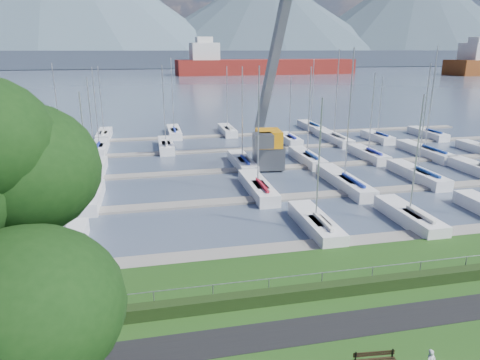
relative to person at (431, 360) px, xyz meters
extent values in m
cube|color=black|center=(-3.99, 3.69, -0.61)|extent=(160.00, 2.00, 0.04)
cube|color=#485469|center=(-3.99, 266.69, -1.02)|extent=(800.00, 540.00, 0.20)
cube|color=black|center=(-3.99, 6.29, -0.27)|extent=(80.00, 0.70, 0.70)
cylinder|color=gray|center=(-3.99, 6.69, 0.58)|extent=(80.00, 0.04, 0.04)
cube|color=#3B4556|center=(-3.99, 336.69, 5.38)|extent=(900.00, 80.00, 12.00)
cone|color=#40515E|center=(106.01, 416.69, 41.88)|extent=(300.00, 300.00, 85.00)
cone|color=#3D4D5A|center=(276.01, 426.69, 49.38)|extent=(320.00, 320.00, 100.00)
cube|color=gray|center=(-3.99, 12.69, -0.84)|extent=(90.00, 1.60, 0.25)
cube|color=slate|center=(-3.99, 22.69, -0.84)|extent=(90.00, 1.60, 0.25)
cube|color=slate|center=(-3.99, 32.69, -0.84)|extent=(90.00, 1.60, 0.25)
cube|color=slate|center=(-3.99, 42.69, -0.84)|extent=(90.00, 1.60, 0.25)
cube|color=slate|center=(-3.99, 52.69, -0.84)|extent=(90.00, 1.60, 0.25)
cube|color=black|center=(-2.91, 0.85, 0.03)|extent=(0.05, 0.05, 0.40)
cube|color=black|center=(-1.32, 0.70, 0.03)|extent=(0.05, 0.05, 0.40)
cube|color=black|center=(-2.12, 0.74, -0.17)|extent=(1.80, 0.27, 0.04)
cube|color=black|center=(-2.12, 0.79, 0.00)|extent=(1.80, 0.21, 0.08)
cube|color=black|center=(-2.12, 0.79, 0.12)|extent=(1.80, 0.21, 0.08)
imported|color=silver|center=(0.00, 0.00, 0.00)|extent=(0.51, 0.39, 1.25)
cylinder|color=black|center=(-14.87, -0.03, 3.48)|extent=(0.70, 0.70, 8.20)
sphere|color=black|center=(-14.03, -2.19, 5.83)|extent=(5.01, 5.01, 5.01)
sphere|color=black|center=(-15.07, 2.47, 8.47)|extent=(4.93, 4.93, 4.93)
sphere|color=black|center=(-14.54, 0.67, 8.77)|extent=(4.75, 4.75, 4.75)
cube|color=#515458|center=(2.29, 32.73, 0.58)|extent=(3.48, 3.48, 2.60)
cube|color=orange|center=(2.29, 32.73, 2.68)|extent=(2.90, 3.63, 1.80)
cube|color=#5A5E62|center=(4.09, 37.23, 11.68)|extent=(1.92, 11.26, 19.89)
cube|color=#595A60|center=(1.09, 30.73, 2.88)|extent=(2.19, 2.38, 1.40)
cube|color=maroon|center=(53.85, 220.06, 1.88)|extent=(98.44, 22.14, 10.00)
cube|color=silver|center=(19.66, 218.60, 9.38)|extent=(14.58, 14.58, 12.00)
cube|color=silver|center=(19.66, 218.60, 16.38)|extent=(8.33, 8.33, 4.00)
cube|color=silver|center=(159.46, 188.71, 9.38)|extent=(14.20, 14.20, 12.00)
cube|color=silver|center=(159.46, 188.71, 16.38)|extent=(8.11, 8.11, 4.00)
camera|label=1|loc=(-10.68, -12.58, 12.17)|focal=32.00mm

